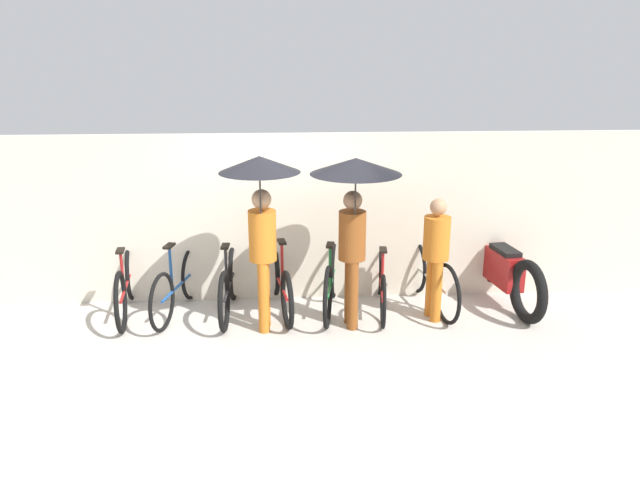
% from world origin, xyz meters
% --- Properties ---
extents(ground_plane, '(30.00, 30.00, 0.00)m').
position_xyz_m(ground_plane, '(0.00, 0.00, 0.00)').
color(ground_plane, '#B7B2A8').
extents(back_wall, '(12.85, 0.12, 2.20)m').
position_xyz_m(back_wall, '(0.00, 1.70, 1.10)').
color(back_wall, beige).
rests_on(back_wall, ground).
extents(parked_bicycle_0, '(0.44, 1.79, 1.10)m').
position_xyz_m(parked_bicycle_0, '(-1.93, 1.25, 0.39)').
color(parked_bicycle_0, black).
rests_on(parked_bicycle_0, ground).
extents(parked_bicycle_1, '(0.54, 1.70, 0.99)m').
position_xyz_m(parked_bicycle_1, '(-1.29, 1.24, 0.38)').
color(parked_bicycle_1, black).
rests_on(parked_bicycle_1, ground).
extents(parked_bicycle_2, '(0.44, 1.72, 1.07)m').
position_xyz_m(parked_bicycle_2, '(-0.64, 1.18, 0.38)').
color(parked_bicycle_2, black).
rests_on(parked_bicycle_2, ground).
extents(parked_bicycle_3, '(0.47, 1.80, 1.03)m').
position_xyz_m(parked_bicycle_3, '(-0.00, 1.26, 0.37)').
color(parked_bicycle_3, black).
rests_on(parked_bicycle_3, ground).
extents(parked_bicycle_4, '(0.47, 1.72, 1.10)m').
position_xyz_m(parked_bicycle_4, '(0.64, 1.19, 0.40)').
color(parked_bicycle_4, black).
rests_on(parked_bicycle_4, ground).
extents(parked_bicycle_5, '(0.44, 1.72, 1.09)m').
position_xyz_m(parked_bicycle_5, '(1.29, 1.21, 0.36)').
color(parked_bicycle_5, black).
rests_on(parked_bicycle_5, ground).
extents(parked_bicycle_6, '(0.48, 1.79, 1.08)m').
position_xyz_m(parked_bicycle_6, '(1.93, 1.26, 0.39)').
color(parked_bicycle_6, black).
rests_on(parked_bicycle_6, ground).
extents(pedestrian_leading, '(0.90, 0.90, 2.11)m').
position_xyz_m(pedestrian_leading, '(-0.19, 0.62, 1.60)').
color(pedestrian_leading, '#C66B1E').
rests_on(pedestrian_leading, ground).
extents(pedestrian_center, '(1.02, 1.02, 2.07)m').
position_xyz_m(pedestrian_center, '(0.86, 0.63, 1.64)').
color(pedestrian_center, brown).
rests_on(pedestrian_center, ground).
extents(pedestrian_trailing, '(0.32, 0.32, 1.53)m').
position_xyz_m(pedestrian_trailing, '(1.89, 0.88, 0.89)').
color(pedestrian_trailing, '#C66B1E').
rests_on(pedestrian_trailing, ground).
extents(motorcycle, '(0.58, 2.06, 0.96)m').
position_xyz_m(motorcycle, '(2.92, 1.32, 0.43)').
color(motorcycle, black).
rests_on(motorcycle, ground).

